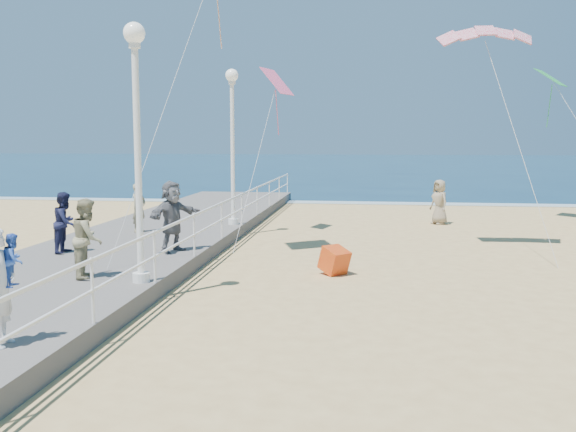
# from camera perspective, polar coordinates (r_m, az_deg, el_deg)

# --- Properties ---
(ground) EXTENTS (160.00, 160.00, 0.00)m
(ground) POSITION_cam_1_polar(r_m,az_deg,el_deg) (13.15, 9.80, -8.18)
(ground) COLOR tan
(ground) RESTS_ON ground
(ocean) EXTENTS (160.00, 90.00, 0.05)m
(ocean) POSITION_cam_1_polar(r_m,az_deg,el_deg) (77.76, 7.98, 4.48)
(ocean) COLOR #0B2C47
(ocean) RESTS_ON ground
(surf_line) EXTENTS (160.00, 1.20, 0.04)m
(surf_line) POSITION_cam_1_polar(r_m,az_deg,el_deg) (33.36, 8.46, 1.13)
(surf_line) COLOR white
(surf_line) RESTS_ON ground
(boardwalk) EXTENTS (5.00, 44.00, 0.40)m
(boardwalk) POSITION_cam_1_polar(r_m,az_deg,el_deg) (14.82, -20.74, -6.01)
(boardwalk) COLOR slate
(boardwalk) RESTS_ON ground
(railing) EXTENTS (0.05, 42.00, 0.55)m
(railing) POSITION_cam_1_polar(r_m,az_deg,el_deg) (13.63, -11.82, -2.31)
(railing) COLOR white
(railing) RESTS_ON boardwalk
(lamp_post_mid) EXTENTS (0.44, 0.44, 5.32)m
(lamp_post_mid) POSITION_cam_1_polar(r_m,az_deg,el_deg) (13.56, -13.29, 7.83)
(lamp_post_mid) COLOR white
(lamp_post_mid) RESTS_ON boardwalk
(lamp_post_far) EXTENTS (0.44, 0.44, 5.32)m
(lamp_post_far) POSITION_cam_1_polar(r_m,az_deg,el_deg) (22.21, -4.97, 7.62)
(lamp_post_far) COLOR white
(lamp_post_far) RESTS_ON boardwalk
(woman_holding_toddler) EXTENTS (0.53, 0.70, 1.75)m
(woman_holding_toddler) POSITION_cam_1_polar(r_m,az_deg,el_deg) (10.24, -24.26, -5.75)
(woman_holding_toddler) COLOR silver
(woman_holding_toddler) RESTS_ON boardwalk
(toddler_held) EXTENTS (0.36, 0.43, 0.79)m
(toddler_held) POSITION_cam_1_polar(r_m,az_deg,el_deg) (10.21, -23.21, -3.61)
(toddler_held) COLOR blue
(toddler_held) RESTS_ON boardwalk
(spectator_1) EXTENTS (0.82, 0.96, 1.72)m
(spectator_1) POSITION_cam_1_polar(r_m,az_deg,el_deg) (14.50, -17.38, -1.89)
(spectator_1) COLOR tan
(spectator_1) RESTS_ON boardwalk
(spectator_5) EXTENTS (1.34, 1.80, 1.89)m
(spectator_5) POSITION_cam_1_polar(r_m,az_deg,el_deg) (17.24, -10.27, -0.01)
(spectator_5) COLOR slate
(spectator_5) RESTS_ON boardwalk
(spectator_6) EXTENTS (0.54, 0.66, 1.55)m
(spectator_6) POSITION_cam_1_polar(r_m,az_deg,el_deg) (21.02, -13.12, 0.71)
(spectator_6) COLOR gray
(spectator_6) RESTS_ON boardwalk
(spectator_7) EXTENTS (0.63, 0.80, 1.60)m
(spectator_7) POSITION_cam_1_polar(r_m,az_deg,el_deg) (17.80, -19.18, -0.54)
(spectator_7) COLOR #1A1C3A
(spectator_7) RESTS_ON boardwalk
(beach_walker_c) EXTENTS (0.95, 1.03, 1.76)m
(beach_walker_c) POSITION_cam_1_polar(r_m,az_deg,el_deg) (25.91, 13.30, 1.22)
(beach_walker_c) COLOR gray
(beach_walker_c) RESTS_ON ground
(box_kite) EXTENTS (0.89, 0.89, 0.74)m
(box_kite) POSITION_cam_1_polar(r_m,az_deg,el_deg) (16.11, 4.15, -4.18)
(box_kite) COLOR red
(box_kite) RESTS_ON ground
(kite_parafoil) EXTENTS (2.73, 0.94, 0.65)m
(kite_parafoil) POSITION_cam_1_polar(r_m,az_deg,el_deg) (20.36, 17.15, 15.47)
(kite_parafoil) COLOR red
(kite_diamond_pink) EXTENTS (1.10, 1.38, 0.93)m
(kite_diamond_pink) POSITION_cam_1_polar(r_m,az_deg,el_deg) (23.00, -0.98, 11.87)
(kite_diamond_pink) COLOR #FF5D8D
(kite_diamond_green) EXTENTS (1.53, 1.62, 0.73)m
(kite_diamond_green) POSITION_cam_1_polar(r_m,az_deg,el_deg) (28.54, 22.32, 11.31)
(kite_diamond_green) COLOR green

